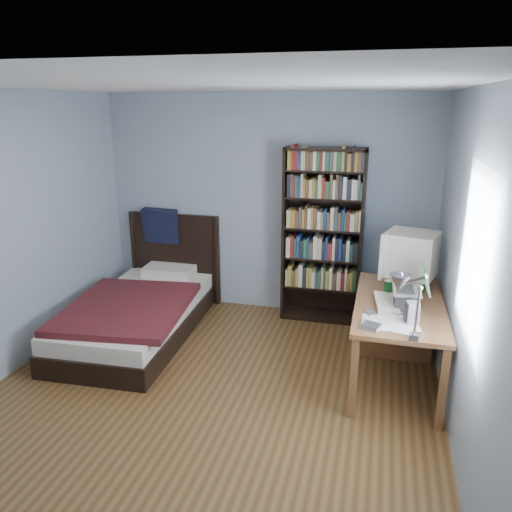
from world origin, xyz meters
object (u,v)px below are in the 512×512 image
keyboard (386,303)px  desk (396,318)px  crt_monitor (410,255)px  speaker (412,313)px  laptop (409,295)px  desk_lamp (403,289)px  bookshelf (323,236)px  soda_can (388,288)px  bed (142,309)px

keyboard → desk: bearing=69.4°
crt_monitor → speaker: 0.94m
laptop → speaker: bearing=-87.4°
desk_lamp → bookshelf: bookshelf is taller
soda_can → bookshelf: bookshelf is taller
keyboard → speaker: 0.41m
laptop → bed: bearing=171.3°
desk → bookshelf: bookshelf is taller
crt_monitor → soda_can: size_ratio=4.39×
crt_monitor → laptop: 0.60m
desk → bookshelf: 1.25m
bookshelf → bed: bookshelf is taller
keyboard → soda_can: 0.26m
desk_lamp → soda_can: desk_lamp is taller
laptop → keyboard: (-0.18, 0.00, -0.09)m
laptop → desk: bearing=97.5°
desk → bed: size_ratio=0.66×
desk → bed: bed is taller
bookshelf → bed: 2.12m
laptop → crt_monitor: bearing=89.0°
speaker → soda_can: bearing=92.6°
soda_can → laptop: bearing=-56.7°
bookshelf → desk_lamp: bearing=-70.9°
speaker → bookshelf: size_ratio=0.09×
desk → speaker: bearing=-84.6°
laptop → keyboard: 0.20m
soda_can → bed: bed is taller
keyboard → bookshelf: 1.43m
desk_lamp → bed: (-2.61, 1.44, -1.00)m
desk → speaker: size_ratio=8.09×
soda_can → speaker: bearing=-73.0°
crt_monitor → keyboard: 0.66m
crt_monitor → laptop: bearing=-91.0°
crt_monitor → keyboard: (-0.19, -0.56, -0.28)m
speaker → soda_can: speaker is taller
keyboard → bookshelf: bookshelf is taller
desk → crt_monitor: size_ratio=2.64×
bed → bookshelf: bearing=24.0°
keyboard → speaker: bearing=-67.8°
desk → laptop: size_ratio=4.04×
keyboard → bed: 2.61m
desk → soda_can: size_ratio=11.60×
desk → desk_lamp: 1.72m
keyboard → soda_can: size_ratio=3.57×
crt_monitor → laptop: size_ratio=1.53×
desk → soda_can: soda_can is taller
laptop → bookshelf: bookshelf is taller
desk → keyboard: bearing=-103.8°
soda_can → bed: bearing=176.4°
desk → crt_monitor: (0.07, 0.09, 0.61)m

